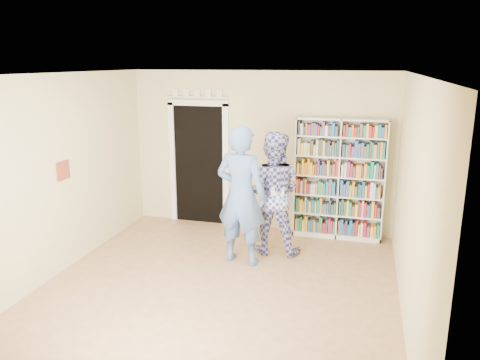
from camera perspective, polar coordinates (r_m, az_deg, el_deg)
name	(u,v)px	position (r m, az deg, el deg)	size (l,w,h in m)	color
floor	(216,291)	(6.13, -2.96, -13.37)	(5.00, 5.00, 0.00)	#946947
ceiling	(213,74)	(5.43, -3.33, 12.74)	(5.00, 5.00, 0.00)	white
wall_back	(260,151)	(7.99, 2.46, 3.49)	(4.50, 4.50, 0.00)	beige
wall_left	(53,177)	(6.67, -21.84, 0.30)	(5.00, 5.00, 0.00)	beige
wall_right	(412,203)	(5.40, 20.24, -2.70)	(5.00, 5.00, 0.00)	beige
bookshelf	(339,179)	(7.73, 11.98, 0.16)	(1.44, 0.27, 1.97)	white
doorway	(199,158)	(8.30, -5.02, 2.67)	(1.10, 0.08, 2.43)	black
wall_art	(63,171)	(6.80, -20.75, 1.09)	(0.03, 0.25, 0.25)	maroon
man_blue	(241,196)	(6.60, 0.14, -1.90)	(0.73, 0.48, 2.01)	#5175B4
man_plaid	(272,193)	(7.00, 3.97, -1.60)	(0.90, 0.70, 1.86)	#33369D
paper_sheet	(277,196)	(6.75, 4.58, -1.93)	(0.20, 0.01, 0.29)	white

